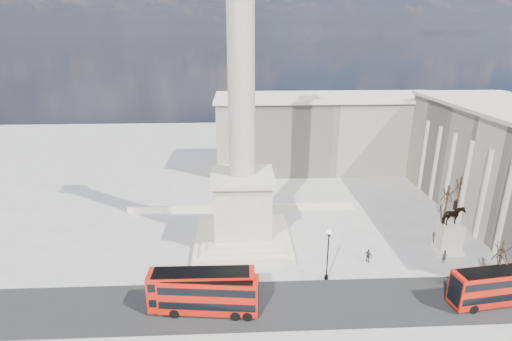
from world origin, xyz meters
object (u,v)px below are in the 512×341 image
object	(u,v)px
equestrian_statue	(450,234)
victorian_lamp	(328,251)
red_bus_b	(209,294)
nelsons_column	(242,160)
red_bus_a	(203,289)
pedestrian_crossing	(368,256)
pedestrian_standing	(500,274)
pedestrian_walking	(445,256)
red_bus_c	(498,286)

from	to	relation	value
equestrian_statue	victorian_lamp	bearing A→B (deg)	-162.50
red_bus_b	nelsons_column	bearing A→B (deg)	81.99
equestrian_statue	red_bus_a	bearing A→B (deg)	-162.27
red_bus_a	equestrian_statue	distance (m)	35.78
red_bus_a	pedestrian_crossing	size ratio (longest dim) A/B	6.11
victorian_lamp	pedestrian_standing	world-z (taller)	victorian_lamp
red_bus_a	pedestrian_standing	size ratio (longest dim) A/B	6.78
red_bus_b	victorian_lamp	xyz separation A→B (m)	(14.46, 5.70, 1.79)
victorian_lamp	equestrian_statue	xyz separation A→B (m)	(18.85, 5.94, -1.32)
pedestrian_walking	victorian_lamp	bearing A→B (deg)	161.57
nelsons_column	pedestrian_walking	bearing A→B (deg)	-14.43
nelsons_column	victorian_lamp	distance (m)	17.09
victorian_lamp	pedestrian_crossing	world-z (taller)	victorian_lamp
victorian_lamp	pedestrian_walking	size ratio (longest dim) A/B	3.97
equestrian_statue	pedestrian_crossing	distance (m)	12.62
nelsons_column	pedestrian_walking	size ratio (longest dim) A/B	28.14
nelsons_column	red_bus_c	distance (m)	34.78
nelsons_column	victorian_lamp	bearing A→B (deg)	-44.60
red_bus_b	pedestrian_standing	distance (m)	36.69
red_bus_b	red_bus_c	size ratio (longest dim) A/B	1.01
nelsons_column	equestrian_statue	distance (m)	31.29
victorian_lamp	pedestrian_standing	bearing A→B (deg)	-3.13
nelsons_column	equestrian_statue	world-z (taller)	nelsons_column
equestrian_statue	pedestrian_crossing	world-z (taller)	equestrian_statue
nelsons_column	red_bus_a	bearing A→B (deg)	-107.38
victorian_lamp	pedestrian_standing	size ratio (longest dim) A/B	4.02
nelsons_column	victorian_lamp	world-z (taller)	nelsons_column
red_bus_b	red_bus_c	distance (m)	33.02
nelsons_column	pedestrian_crossing	bearing A→B (deg)	-21.06
pedestrian_standing	pedestrian_crossing	size ratio (longest dim) A/B	0.90
pedestrian_walking	pedestrian_crossing	distance (m)	10.47
red_bus_b	pedestrian_crossing	size ratio (longest dim) A/B	5.79
nelsons_column	pedestrian_crossing	distance (m)	21.80
equestrian_statue	pedestrian_standing	xyz separation A→B (m)	(3.07, -7.14, -1.95)
red_bus_a	pedestrian_walking	distance (m)	33.31
pedestrian_crossing	red_bus_a	bearing A→B (deg)	69.04
pedestrian_walking	red_bus_b	bearing A→B (deg)	166.66
red_bus_b	victorian_lamp	world-z (taller)	victorian_lamp
victorian_lamp	red_bus_b	bearing A→B (deg)	-158.47
red_bus_b	pedestrian_standing	size ratio (longest dim) A/B	6.43
red_bus_c	victorian_lamp	world-z (taller)	victorian_lamp
nelsons_column	red_bus_b	size ratio (longest dim) A/B	4.42
red_bus_a	equestrian_statue	size ratio (longest dim) A/B	1.46
pedestrian_walking	pedestrian_standing	size ratio (longest dim) A/B	1.01
pedestrian_walking	pedestrian_crossing	world-z (taller)	pedestrian_crossing
red_bus_a	pedestrian_walking	bearing A→B (deg)	14.89
pedestrian_walking	pedestrian_standing	distance (m)	6.60
pedestrian_standing	red_bus_a	bearing A→B (deg)	-28.97
nelsons_column	pedestrian_walking	xyz separation A→B (m)	(27.47, -7.07, -12.03)
equestrian_statue	pedestrian_standing	bearing A→B (deg)	-66.75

